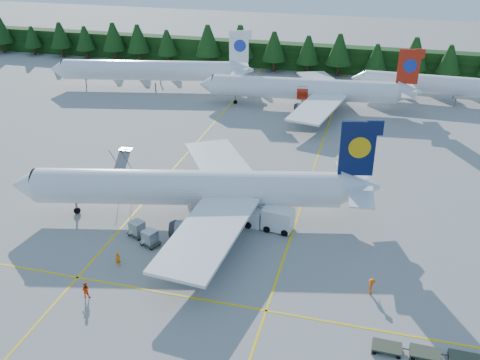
% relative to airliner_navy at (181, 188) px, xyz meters
% --- Properties ---
extents(ground, '(320.00, 320.00, 0.00)m').
position_rel_airliner_navy_xyz_m(ground, '(7.92, -8.85, -3.81)').
color(ground, gray).
rests_on(ground, ground).
extents(taxi_stripe_a, '(0.25, 120.00, 0.01)m').
position_rel_airliner_navy_xyz_m(taxi_stripe_a, '(-6.08, 11.15, -3.81)').
color(taxi_stripe_a, yellow).
rests_on(taxi_stripe_a, ground).
extents(taxi_stripe_b, '(0.25, 120.00, 0.01)m').
position_rel_airliner_navy_xyz_m(taxi_stripe_b, '(13.92, 11.15, -3.81)').
color(taxi_stripe_b, yellow).
rests_on(taxi_stripe_b, ground).
extents(taxi_stripe_cross, '(80.00, 0.25, 0.01)m').
position_rel_airliner_navy_xyz_m(taxi_stripe_cross, '(7.92, -14.85, -3.81)').
color(taxi_stripe_cross, yellow).
rests_on(taxi_stripe_cross, ground).
extents(treeline_hedge, '(220.00, 4.00, 6.00)m').
position_rel_airliner_navy_xyz_m(treeline_hedge, '(7.92, 73.15, -0.81)').
color(treeline_hedge, black).
rests_on(treeline_hedge, ground).
extents(airliner_navy, '(43.01, 34.99, 12.69)m').
position_rel_airliner_navy_xyz_m(airliner_navy, '(0.00, 0.00, 0.00)').
color(airliner_navy, white).
rests_on(airliner_navy, ground).
extents(airliner_red, '(41.05, 33.64, 11.94)m').
position_rel_airliner_navy_xyz_m(airliner_red, '(7.24, 44.95, -0.22)').
color(airliner_red, white).
rests_on(airliner_red, ground).
extents(airliner_far_left, '(42.03, 12.05, 12.36)m').
position_rel_airliner_navy_xyz_m(airliner_far_left, '(-27.33, 49.09, 0.06)').
color(airliner_far_left, white).
rests_on(airliner_far_left, ground).
extents(airliner_far_right, '(37.63, 4.67, 10.94)m').
position_rel_airliner_navy_xyz_m(airliner_far_right, '(33.72, 55.63, -0.38)').
color(airliner_far_right, white).
rests_on(airliner_far_right, ground).
extents(airstairs, '(4.32, 5.87, 3.79)m').
position_rel_airliner_navy_xyz_m(airstairs, '(-11.77, 5.79, -2.99)').
color(airstairs, white).
rests_on(airstairs, ground).
extents(service_truck, '(5.96, 2.77, 2.78)m').
position_rel_airliner_navy_xyz_m(service_truck, '(11.06, -0.16, -2.44)').
color(service_truck, white).
rests_on(service_truck, ground).
extents(dolly_train, '(15.13, 2.22, 0.15)m').
position_rel_airliner_navy_xyz_m(dolly_train, '(31.35, -16.94, -3.34)').
color(dolly_train, '#363C2B').
rests_on(dolly_train, ground).
extents(uld_pair, '(4.72, 3.71, 1.58)m').
position_rel_airliner_navy_xyz_m(uld_pair, '(-2.28, -6.59, -2.75)').
color(uld_pair, '#363C2B').
rests_on(uld_pair, ground).
extents(crew_a, '(0.67, 0.51, 1.66)m').
position_rel_airliner_navy_xyz_m(crew_a, '(-2.87, -11.86, -2.98)').
color(crew_a, orange).
rests_on(crew_a, ground).
extents(crew_b, '(0.97, 0.84, 1.70)m').
position_rel_airliner_navy_xyz_m(crew_b, '(-3.60, -17.38, -2.97)').
color(crew_b, '#F03805').
rests_on(crew_b, ground).
extents(crew_c, '(0.55, 0.77, 1.76)m').
position_rel_airliner_navy_xyz_m(crew_c, '(23.39, -9.70, -2.93)').
color(crew_c, '#FF5205').
rests_on(crew_c, ground).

